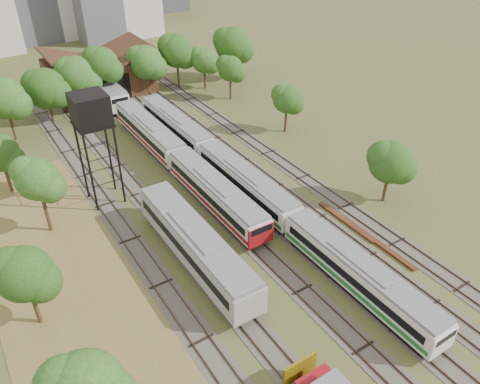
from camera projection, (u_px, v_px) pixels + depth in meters
ground at (344, 304)px, 39.27m from camera, size 240.00×240.00×0.00m
dry_grass_patch at (104, 333)px, 36.73m from camera, size 14.00×60.00×0.04m
tracks at (196, 175)px, 56.48m from camera, size 24.60×80.00×0.19m
railcar_red_set at (179, 160)px, 56.02m from camera, size 2.82×34.58×3.48m
railcar_green_set at (246, 183)px, 51.93m from camera, size 2.67×52.08×3.30m
railcar_rear at (103, 89)px, 75.05m from camera, size 3.05×16.08×3.77m
old_grey_coach at (196, 245)px, 42.33m from camera, size 3.16×18.00×3.92m
water_tower at (91, 113)px, 46.53m from camera, size 3.59×3.59×12.39m
rail_pile_near at (346, 222)px, 48.60m from camera, size 0.53×8.00×0.27m
rail_pile_far at (381, 245)px, 45.42m from camera, size 0.52×8.29×0.27m
maintenance_shed at (99, 75)px, 77.87m from camera, size 16.45×11.55×7.58m
tree_band_left at (13, 196)px, 43.70m from camera, size 8.04×76.86×8.20m
tree_band_far at (128, 67)px, 72.39m from camera, size 43.62×11.10×9.36m
tree_band_right at (304, 111)px, 60.40m from camera, size 5.74×38.60×7.25m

